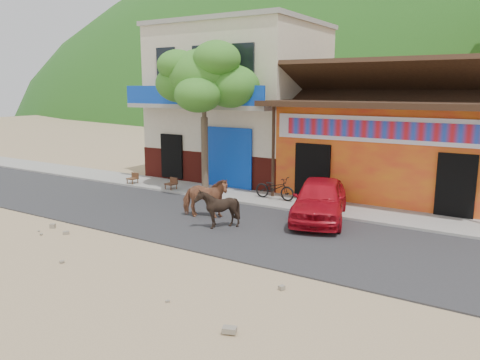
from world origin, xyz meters
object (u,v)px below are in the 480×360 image
object	(u,v)px
cafe_chair_left	(132,174)
tree	(204,117)
red_car	(320,199)
scooter	(275,188)
cafe_chair_right	(171,179)
cow_dark	(217,208)
cow_tan	(205,198)

from	to	relation	value
cafe_chair_left	tree	bearing A→B (deg)	8.32
red_car	scooter	bearing A→B (deg)	132.49
scooter	cafe_chair_right	bearing A→B (deg)	100.56
cow_dark	cow_tan	bearing A→B (deg)	-132.41
tree	cow_tan	world-z (taller)	tree
cow_tan	cafe_chair_right	world-z (taller)	cow_tan
tree	cow_dark	xyz separation A→B (m)	(3.21, -3.76, -2.47)
cafe_chair_right	cow_dark	bearing A→B (deg)	-29.45
red_car	cafe_chair_right	size ratio (longest dim) A/B	4.54
cow_dark	scooter	world-z (taller)	cow_dark
cow_dark	cafe_chair_left	size ratio (longest dim) A/B	1.42
tree	red_car	xyz separation A→B (m)	(5.49, -1.23, -2.40)
cow_tan	cafe_chair_right	xyz separation A→B (m)	(-3.61, 2.52, -0.15)
cow_tan	cafe_chair_right	size ratio (longest dim) A/B	1.81
cafe_chair_right	cafe_chair_left	bearing A→B (deg)	-174.46
cow_tan	cafe_chair_left	distance (m)	6.35
cafe_chair_right	cow_tan	bearing A→B (deg)	-29.13
cow_dark	scooter	size ratio (longest dim) A/B	0.75
tree	red_car	world-z (taller)	tree
cow_tan	scooter	world-z (taller)	cow_tan
scooter	cafe_chair_left	size ratio (longest dim) A/B	1.90
red_car	tree	bearing A→B (deg)	150.68
cow_dark	cafe_chair_left	world-z (taller)	cow_dark
scooter	cow_dark	bearing A→B (deg)	-176.65
tree	cow_dark	bearing A→B (deg)	-49.53
tree	red_car	size ratio (longest dim) A/B	1.50
cow_tan	red_car	distance (m)	3.74
cafe_chair_left	cafe_chair_right	size ratio (longest dim) A/B	0.98
red_car	cow_dark	bearing A→B (deg)	-148.72
tree	cafe_chair_left	world-z (taller)	tree
scooter	cafe_chair_left	world-z (taller)	same
tree	cow_tan	distance (m)	4.45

